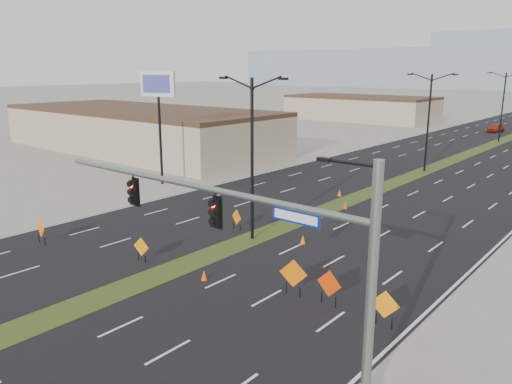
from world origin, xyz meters
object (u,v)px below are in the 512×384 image
Objects in this scene: construction_sign_1 at (141,248)px; streetlight_1 at (428,120)px; car_left at (496,128)px; construction_sign_2 at (237,218)px; construction_sign_0 at (41,229)px; construction_sign_5 at (385,306)px; cone_3 at (340,193)px; pole_sign_west at (158,92)px; cone_1 at (303,240)px; cone_2 at (345,205)px; signal_mast at (253,234)px; streetlight_2 at (503,105)px; construction_sign_3 at (293,274)px; construction_sign_4 at (329,285)px; streetlight_0 at (252,155)px; cone_0 at (204,275)px.

streetlight_1 is at bearing 77.03° from construction_sign_1.
construction_sign_2 is (1.83, -68.01, 0.11)m from car_left.
construction_sign_5 is (20.74, 4.08, -0.03)m from construction_sign_0.
pole_sign_west is (-15.19, -6.61, 8.18)m from cone_3.
car_left reaches higher than cone_1.
cone_1 is 21.90m from pole_sign_west.
cone_2 is 19.70m from pole_sign_west.
streetlight_1 is (-8.56, 38.00, 0.63)m from signal_mast.
streetlight_2 is at bearing 90.00° from streetlight_1.
car_left is at bearing 81.57° from construction_sign_3.
construction_sign_5 is (13.39, -5.68, 0.12)m from construction_sign_2.
pole_sign_west is (-12.80, -62.24, 7.75)m from car_left.
streetlight_0 is at bearing 154.36° from construction_sign_4.
construction_sign_1 reaches higher than cone_2.
streetlight_1 is 35.12m from construction_sign_5.
cone_0 is (-9.16, -1.50, -0.69)m from construction_sign_5.
cone_3 is at bearing 96.24° from streetlight_0.
cone_1 is 0.06× the size of pole_sign_west.
construction_sign_0 is 11.89m from cone_0.
streetlight_1 is at bearing 86.63° from construction_sign_0.
pole_sign_west reaches higher than streetlight_1.
cone_3 is at bearing -80.05° from car_left.
construction_sign_5 is at bearing -1.08° from construction_sign_1.
construction_sign_3 is at bearing -58.98° from cone_1.
cone_3 is (-1.44, 13.13, -5.13)m from streetlight_0.
car_left is 59.00m from cone_2.
construction_sign_1 is at bearing 175.18° from construction_sign_5.
construction_sign_5 is at bearing -6.04° from construction_sign_2.
construction_sign_2 is (-2.00, -27.24, -4.59)m from streetlight_1.
streetlight_0 is 5.06m from construction_sign_2.
construction_sign_4 is 1.05× the size of construction_sign_5.
signal_mast is 9.74× the size of construction_sign_0.
signal_mast reaches higher than construction_sign_1.
construction_sign_3 is at bearing 17.87° from cone_0.
cone_1 is (-8.40, 6.21, -0.67)m from construction_sign_5.
construction_sign_3 is 19.89m from cone_3.
construction_sign_4 reaches higher than construction_sign_0.
streetlight_0 reaches higher than construction_sign_1.
cone_3 is at bearing 127.10° from cone_2.
streetlight_2 reaches higher than construction_sign_2.
cone_2 is (-1.27, 16.39, 0.03)m from cone_0.
construction_sign_5 is at bearing 21.94° from construction_sign_0.
car_left is at bearing 92.46° from cone_3.
signal_mast is 1.63× the size of streetlight_0.
construction_sign_0 is 2.86× the size of cone_2.
cone_0 is at bearing -70.84° from streetlight_0.
construction_sign_5 is at bearing -54.61° from cone_3.
streetlight_2 is 7.02× the size of construction_sign_2.
construction_sign_4 is 28.60m from pole_sign_west.
construction_sign_3 is 1.13× the size of construction_sign_5.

